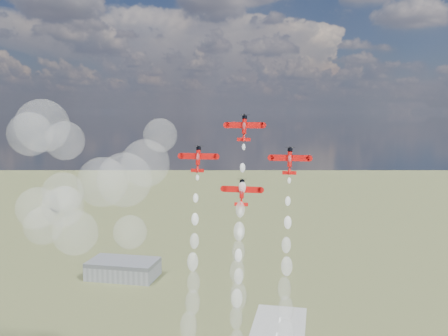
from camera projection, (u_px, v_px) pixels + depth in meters
The scene contains 10 objects.
hangar at pixel (123, 269), 350.54m from camera, with size 50.00×28.00×13.00m.
plane_lead at pixel (244, 128), 147.09m from camera, with size 11.65×4.18×8.22m.
plane_left at pixel (198, 159), 148.93m from camera, with size 11.65×4.18×8.22m.
plane_right at pixel (290, 160), 143.29m from camera, with size 11.65×4.18×8.22m.
plane_slot at pixel (242, 192), 145.12m from camera, with size 11.65×4.18×8.22m.
smoke_trail_lead at pixel (238, 265), 142.96m from camera, with size 5.39×12.88×47.31m.
smoke_trail_left at pixel (192, 295), 144.78m from camera, with size 5.65×13.09×47.16m.
smoke_trail_right at pixel (286, 302), 139.11m from camera, with size 5.23×13.07×47.00m.
smoke_trail_slot at pixel (236, 333), 140.88m from camera, with size 5.44×13.58×46.83m.
drifted_smoke_cloud at pixel (82, 181), 180.87m from camera, with size 64.86×34.63×59.34m.
Camera 1 is at (20.44, -137.89, 121.67)m, focal length 38.00 mm.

